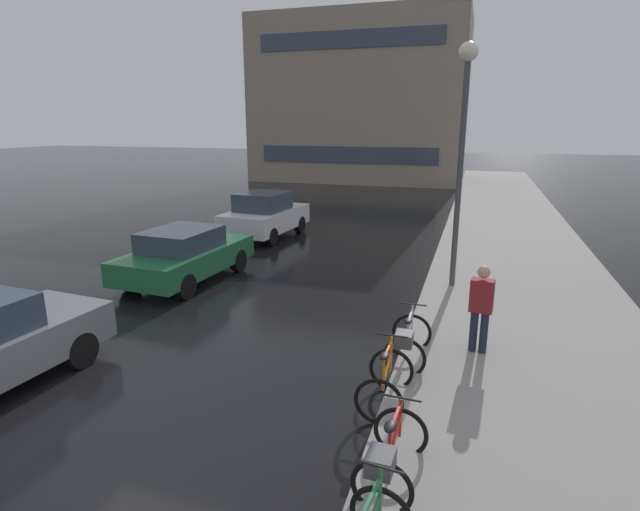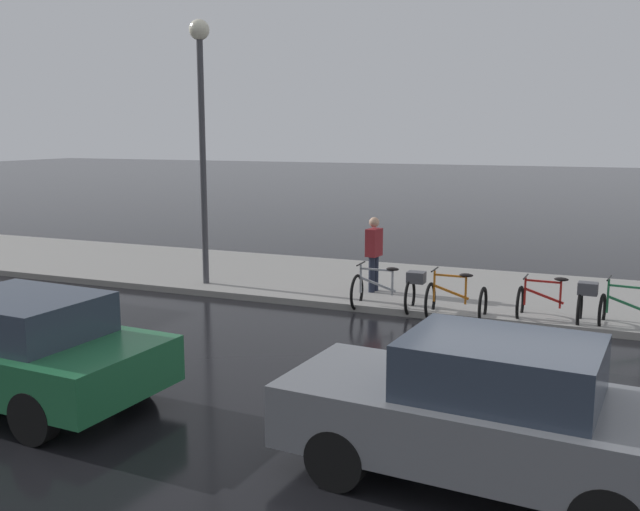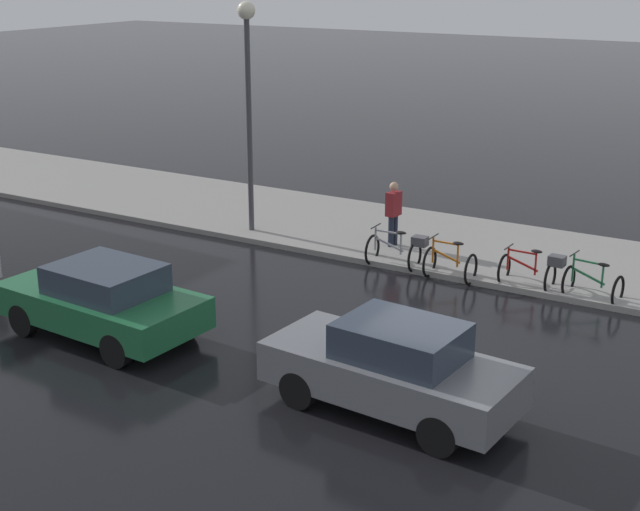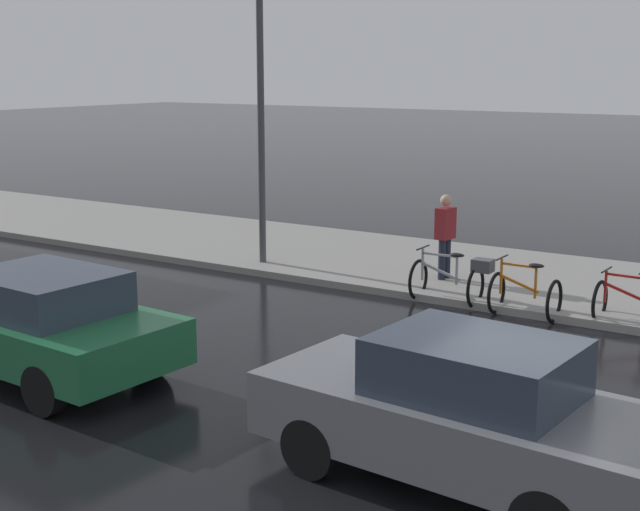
{
  "view_description": "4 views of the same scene",
  "coord_description": "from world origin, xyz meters",
  "px_view_note": "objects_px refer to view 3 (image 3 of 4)",
  "views": [
    {
      "loc": [
        4.72,
        -5.26,
        4.19
      ],
      "look_at": [
        1.75,
        4.12,
        1.55
      ],
      "focal_mm": 28.0,
      "sensor_mm": 36.0,
      "label": 1
    },
    {
      "loc": [
        -9.48,
        -1.19,
        3.55
      ],
      "look_at": [
        0.21,
        2.85,
        1.74
      ],
      "focal_mm": 40.0,
      "sensor_mm": 36.0,
      "label": 2
    },
    {
      "loc": [
        -14.2,
        -5.66,
        6.91
      ],
      "look_at": [
        -0.48,
        2.46,
        1.61
      ],
      "focal_mm": 50.0,
      "sensor_mm": 36.0,
      "label": 3
    },
    {
      "loc": [
        -10.3,
        -3.42,
        4.12
      ],
      "look_at": [
        0.81,
        3.73,
        1.31
      ],
      "focal_mm": 50.0,
      "sensor_mm": 36.0,
      "label": 4
    }
  ],
  "objects_px": {
    "bicycle_nearest": "(593,284)",
    "bicycle_second": "(534,269)",
    "bicycle_farthest": "(399,249)",
    "car_grey": "(393,367)",
    "bicycle_third": "(450,264)",
    "streetlamp": "(248,77)",
    "car_green": "(103,300)",
    "pedestrian": "(393,212)"
  },
  "relations": [
    {
      "from": "bicycle_farthest",
      "to": "pedestrian",
      "type": "bearing_deg",
      "value": 32.13
    },
    {
      "from": "bicycle_second",
      "to": "bicycle_farthest",
      "type": "height_order",
      "value": "bicycle_farthest"
    },
    {
      "from": "car_green",
      "to": "car_grey",
      "type": "bearing_deg",
      "value": -89.23
    },
    {
      "from": "bicycle_nearest",
      "to": "car_green",
      "type": "xyz_separation_m",
      "value": [
        -6.64,
        7.63,
        0.36
      ]
    },
    {
      "from": "pedestrian",
      "to": "streetlamp",
      "type": "relative_size",
      "value": 0.3
    },
    {
      "from": "bicycle_third",
      "to": "car_green",
      "type": "height_order",
      "value": "car_green"
    },
    {
      "from": "bicycle_nearest",
      "to": "pedestrian",
      "type": "height_order",
      "value": "pedestrian"
    },
    {
      "from": "car_green",
      "to": "bicycle_third",
      "type": "bearing_deg",
      "value": -35.76
    },
    {
      "from": "bicycle_second",
      "to": "streetlamp",
      "type": "xyz_separation_m",
      "value": [
        0.28,
        7.71,
        3.63
      ]
    },
    {
      "from": "bicycle_farthest",
      "to": "car_grey",
      "type": "distance_m",
      "value": 6.99
    },
    {
      "from": "bicycle_third",
      "to": "pedestrian",
      "type": "height_order",
      "value": "pedestrian"
    },
    {
      "from": "bicycle_nearest",
      "to": "car_green",
      "type": "height_order",
      "value": "car_green"
    },
    {
      "from": "bicycle_nearest",
      "to": "bicycle_second",
      "type": "relative_size",
      "value": 0.87
    },
    {
      "from": "car_green",
      "to": "streetlamp",
      "type": "height_order",
      "value": "streetlamp"
    },
    {
      "from": "bicycle_second",
      "to": "car_grey",
      "type": "distance_m",
      "value": 6.58
    },
    {
      "from": "bicycle_nearest",
      "to": "car_grey",
      "type": "bearing_deg",
      "value": 167.16
    },
    {
      "from": "streetlamp",
      "to": "pedestrian",
      "type": "bearing_deg",
      "value": -80.19
    },
    {
      "from": "bicycle_third",
      "to": "car_grey",
      "type": "xyz_separation_m",
      "value": [
        -6.2,
        -1.61,
        0.37
      ]
    },
    {
      "from": "car_grey",
      "to": "pedestrian",
      "type": "xyz_separation_m",
      "value": [
        7.51,
        3.69,
        0.22
      ]
    },
    {
      "from": "car_grey",
      "to": "streetlamp",
      "type": "xyz_separation_m",
      "value": [
        6.85,
        7.5,
        3.34
      ]
    },
    {
      "from": "bicycle_third",
      "to": "car_grey",
      "type": "relative_size",
      "value": 0.25
    },
    {
      "from": "bicycle_nearest",
      "to": "car_green",
      "type": "relative_size",
      "value": 0.29
    },
    {
      "from": "pedestrian",
      "to": "car_grey",
      "type": "bearing_deg",
      "value": -153.86
    },
    {
      "from": "bicycle_farthest",
      "to": "pedestrian",
      "type": "distance_m",
      "value": 1.48
    },
    {
      "from": "streetlamp",
      "to": "bicycle_farthest",
      "type": "bearing_deg",
      "value": -96.5
    },
    {
      "from": "bicycle_second",
      "to": "car_grey",
      "type": "relative_size",
      "value": 0.33
    },
    {
      "from": "car_green",
      "to": "pedestrian",
      "type": "relative_size",
      "value": 2.38
    },
    {
      "from": "bicycle_third",
      "to": "streetlamp",
      "type": "xyz_separation_m",
      "value": [
        0.66,
        5.89,
        3.72
      ]
    },
    {
      "from": "bicycle_farthest",
      "to": "pedestrian",
      "type": "relative_size",
      "value": 0.81
    },
    {
      "from": "car_grey",
      "to": "bicycle_nearest",
      "type": "bearing_deg",
      "value": -12.84
    },
    {
      "from": "bicycle_nearest",
      "to": "streetlamp",
      "type": "height_order",
      "value": "streetlamp"
    },
    {
      "from": "car_green",
      "to": "bicycle_nearest",
      "type": "bearing_deg",
      "value": -48.95
    },
    {
      "from": "bicycle_nearest",
      "to": "car_grey",
      "type": "height_order",
      "value": "car_grey"
    },
    {
      "from": "bicycle_nearest",
      "to": "bicycle_third",
      "type": "relative_size",
      "value": 1.13
    },
    {
      "from": "bicycle_second",
      "to": "car_grey",
      "type": "xyz_separation_m",
      "value": [
        -6.57,
        0.2,
        0.29
      ]
    },
    {
      "from": "bicycle_second",
      "to": "car_grey",
      "type": "bearing_deg",
      "value": 178.22
    },
    {
      "from": "car_green",
      "to": "pedestrian",
      "type": "distance_m",
      "value": 7.98
    },
    {
      "from": "bicycle_farthest",
      "to": "streetlamp",
      "type": "bearing_deg",
      "value": 83.5
    },
    {
      "from": "bicycle_farthest",
      "to": "streetlamp",
      "type": "xyz_separation_m",
      "value": [
        0.52,
        4.55,
        3.63
      ]
    },
    {
      "from": "bicycle_third",
      "to": "pedestrian",
      "type": "xyz_separation_m",
      "value": [
        1.32,
        2.08,
        0.6
      ]
    },
    {
      "from": "car_grey",
      "to": "streetlamp",
      "type": "bearing_deg",
      "value": 47.59
    },
    {
      "from": "bicycle_second",
      "to": "bicycle_third",
      "type": "bearing_deg",
      "value": 101.71
    }
  ]
}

